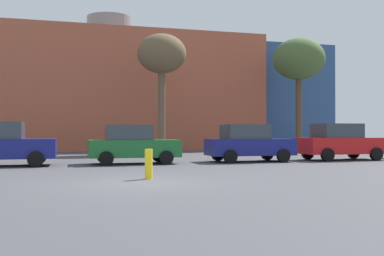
# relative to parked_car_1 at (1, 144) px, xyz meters

# --- Properties ---
(ground_plane) EXTENTS (200.00, 200.00, 0.00)m
(ground_plane) POSITION_rel_parked_car_1_xyz_m (4.81, -7.81, -0.95)
(ground_plane) COLOR #47474C
(building_backdrop) EXTENTS (39.05, 11.70, 11.72)m
(building_backdrop) POSITION_rel_parked_car_1_xyz_m (6.19, 19.81, 3.89)
(building_backdrop) COLOR #B2563D
(building_backdrop) RESTS_ON ground_plane
(parked_car_1) EXTENTS (4.39, 2.15, 1.90)m
(parked_car_1) POSITION_rel_parked_car_1_xyz_m (0.00, 0.00, 0.00)
(parked_car_1) COLOR navy
(parked_car_1) RESTS_ON ground_plane
(parked_car_2) EXTENTS (4.14, 2.03, 1.79)m
(parked_car_2) POSITION_rel_parked_car_1_xyz_m (5.64, 0.00, -0.05)
(parked_car_2) COLOR #1E662D
(parked_car_2) RESTS_ON ground_plane
(parked_car_3) EXTENTS (4.23, 2.07, 1.83)m
(parked_car_3) POSITION_rel_parked_car_1_xyz_m (11.37, -0.00, -0.03)
(parked_car_3) COLOR navy
(parked_car_3) RESTS_ON ground_plane
(parked_car_4) EXTENTS (4.39, 2.15, 1.90)m
(parked_car_4) POSITION_rel_parked_car_1_xyz_m (16.52, -0.00, 0.00)
(parked_car_4) COLOR red
(parked_car_4) RESTS_ON ground_plane
(bare_tree_1) EXTENTS (3.36, 3.36, 8.20)m
(bare_tree_1) POSITION_rel_parked_car_1_xyz_m (8.88, 9.43, 5.73)
(bare_tree_1) COLOR brown
(bare_tree_1) RESTS_ON ground_plane
(bare_tree_2) EXTENTS (3.97, 3.97, 8.67)m
(bare_tree_2) POSITION_rel_parked_car_1_xyz_m (19.75, 10.25, 6.03)
(bare_tree_2) COLOR brown
(bare_tree_2) RESTS_ON ground_plane
(bollard_yellow_0) EXTENTS (0.24, 0.24, 0.93)m
(bollard_yellow_0) POSITION_rel_parked_car_1_xyz_m (5.23, -6.79, -0.48)
(bollard_yellow_0) COLOR yellow
(bollard_yellow_0) RESTS_ON ground_plane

